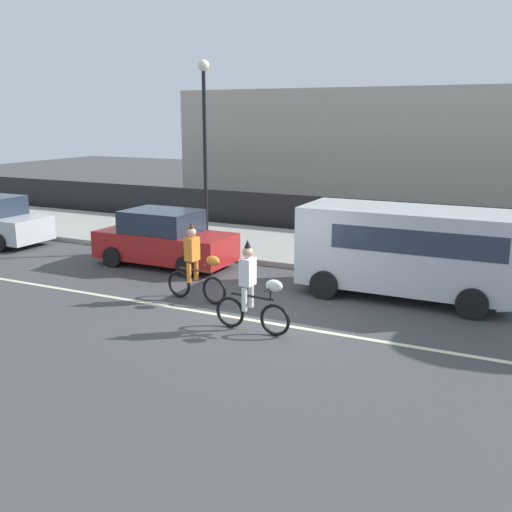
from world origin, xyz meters
name	(u,v)px	position (x,y,z in m)	size (l,w,h in m)	color
ground_plane	(273,315)	(0.00, 0.00, 0.00)	(80.00, 80.00, 0.00)	#424244
road_centre_line	(263,322)	(0.00, -0.50, 0.00)	(36.00, 0.14, 0.01)	beige
sidewalk_curb	(358,253)	(0.00, 6.50, 0.07)	(60.00, 5.00, 0.15)	#9E9B93
fence_line	(382,220)	(0.00, 9.40, 0.70)	(40.00, 0.08, 1.40)	black
building_backdrop	(489,151)	(2.59, 18.00, 2.76)	(28.00, 8.00, 5.52)	#B2A899
parade_cyclist_orange	(196,267)	(-2.08, 0.18, 0.84)	(1.72, 0.50, 1.92)	black
parade_cyclist_zebra	(253,292)	(0.06, -1.11, 0.84)	(1.72, 0.50, 1.92)	black
parked_van_silver	(409,246)	(2.37, 2.70, 1.28)	(5.00, 2.22, 2.18)	silver
parked_car_red	(164,239)	(-4.78, 2.76, 0.78)	(4.10, 1.92, 1.64)	#AD1E1E
street_lamp_post	(205,127)	(-4.66, 4.98, 3.99)	(0.36, 0.36, 5.86)	black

